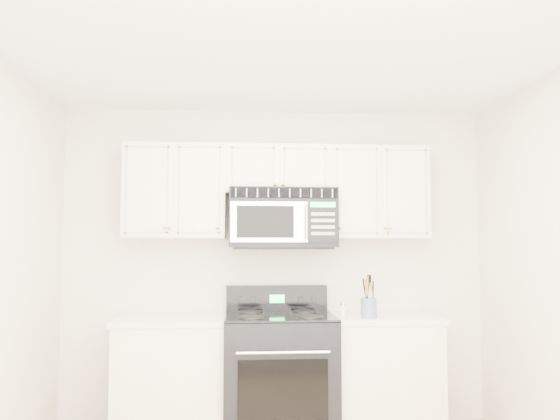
{
  "coord_description": "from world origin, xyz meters",
  "views": [
    {
      "loc": [
        -0.3,
        -2.82,
        1.45
      ],
      "look_at": [
        0.0,
        1.3,
        1.73
      ],
      "focal_mm": 35.0,
      "sensor_mm": 36.0,
      "label": 1
    }
  ],
  "objects": [
    {
      "name": "base_cabinet_left",
      "position": [
        -0.8,
        1.44,
        0.43
      ],
      "size": [
        0.86,
        0.65,
        0.92
      ],
      "color": "beige",
      "rests_on": "ground"
    },
    {
      "name": "shaker_salt",
      "position": [
        0.5,
        1.43,
        0.97
      ],
      "size": [
        0.04,
        0.04,
        0.09
      ],
      "color": "white",
      "rests_on": "base_cabinet_right"
    },
    {
      "name": "range",
      "position": [
        0.0,
        1.4,
        0.48
      ],
      "size": [
        0.83,
        0.75,
        1.14
      ],
      "color": "black",
      "rests_on": "ground"
    },
    {
      "name": "base_cabinet_right",
      "position": [
        0.8,
        1.44,
        0.43
      ],
      "size": [
        0.86,
        0.65,
        0.92
      ],
      "color": "beige",
      "rests_on": "ground"
    },
    {
      "name": "microwave",
      "position": [
        0.04,
        1.53,
        1.68
      ],
      "size": [
        0.84,
        0.47,
        0.47
      ],
      "color": "black",
      "rests_on": "ground"
    },
    {
      "name": "room",
      "position": [
        0.0,
        0.0,
        1.3
      ],
      "size": [
        3.51,
        3.51,
        2.61
      ],
      "color": "#9A7645",
      "rests_on": "ground"
    },
    {
      "name": "utensil_crock",
      "position": [
        0.67,
        1.26,
        1.0
      ],
      "size": [
        0.12,
        0.12,
        0.32
      ],
      "color": "slate",
      "rests_on": "base_cabinet_right"
    },
    {
      "name": "shaker_pepper",
      "position": [
        0.65,
        1.31,
        0.97
      ],
      "size": [
        0.04,
        0.04,
        0.1
      ],
      "color": "white",
      "rests_on": "base_cabinet_right"
    },
    {
      "name": "upper_cabinets",
      "position": [
        -0.0,
        1.58,
        1.93
      ],
      "size": [
        2.44,
        0.37,
        0.75
      ],
      "color": "beige",
      "rests_on": "ground"
    }
  ]
}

